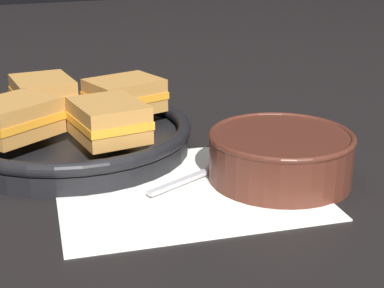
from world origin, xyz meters
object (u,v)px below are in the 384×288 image
(sandwich_near_left, at_px, (125,95))
(sandwich_far_left, at_px, (15,118))
(spoon, at_px, (211,170))
(sandwich_far_right, at_px, (108,120))
(soup_bowl, at_px, (281,153))
(skillet, at_px, (74,137))
(sandwich_near_right, at_px, (43,94))

(sandwich_near_left, xyz_separation_m, sandwich_far_left, (-0.16, -0.05, 0.00))
(sandwich_far_left, bearing_deg, sandwich_near_left, 16.53)
(spoon, distance_m, sandwich_far_left, 0.25)
(sandwich_near_left, relative_size, sandwich_far_right, 1.09)
(soup_bowl, bearing_deg, sandwich_far_right, 144.98)
(sandwich_near_left, bearing_deg, skillet, -164.89)
(sandwich_near_right, bearing_deg, spoon, -56.93)
(soup_bowl, relative_size, sandwich_far_right, 1.66)
(sandwich_far_right, bearing_deg, skillet, 106.93)
(sandwich_near_left, bearing_deg, sandwich_far_right, -118.47)
(soup_bowl, height_order, sandwich_far_right, sandwich_far_right)
(sandwich_near_left, height_order, sandwich_near_right, same)
(sandwich_near_right, height_order, sandwich_far_right, same)
(sandwich_near_left, bearing_deg, soup_bowl, -62.48)
(spoon, bearing_deg, soup_bowl, -54.79)
(soup_bowl, distance_m, sandwich_near_right, 0.36)
(spoon, relative_size, sandwich_far_right, 1.35)
(soup_bowl, relative_size, sandwich_near_left, 1.52)
(soup_bowl, relative_size, skillet, 0.42)
(soup_bowl, xyz_separation_m, sandwich_far_right, (-0.17, 0.12, 0.03))
(sandwich_near_left, bearing_deg, sandwich_near_right, 151.53)
(sandwich_near_right, bearing_deg, skillet, -73.88)
(skillet, xyz_separation_m, sandwich_far_left, (-0.08, -0.03, 0.04))
(soup_bowl, height_order, sandwich_near_left, sandwich_near_left)
(soup_bowl, height_order, sandwich_near_right, sandwich_near_right)
(sandwich_near_right, bearing_deg, sandwich_far_right, -73.47)
(spoon, relative_size, sandwich_near_right, 1.40)
(sandwich_near_left, distance_m, sandwich_near_right, 0.12)
(spoon, distance_m, sandwich_near_left, 0.19)
(soup_bowl, xyz_separation_m, spoon, (-0.07, 0.05, -0.03))
(sandwich_near_left, distance_m, sandwich_far_left, 0.17)
(sandwich_near_right, bearing_deg, soup_bowl, -51.86)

